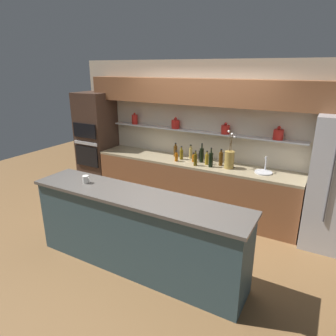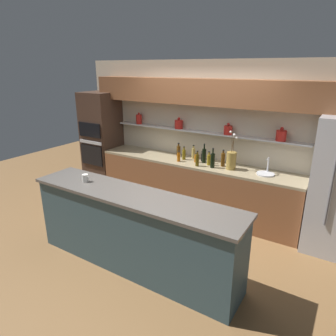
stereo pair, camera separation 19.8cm
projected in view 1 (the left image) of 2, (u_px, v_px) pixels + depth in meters
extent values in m
plane|color=brown|center=(161.00, 244.00, 4.42)|extent=(12.00, 12.00, 0.00)
cube|color=beige|center=(206.00, 137.00, 5.32)|extent=(5.20, 0.10, 2.60)
cube|color=#B7B7BC|center=(199.00, 132.00, 5.21)|extent=(3.55, 0.18, 0.02)
cylinder|color=#AD1E19|center=(135.00, 119.00, 5.80)|extent=(0.11, 0.11, 0.18)
sphere|color=#AD1E19|center=(135.00, 114.00, 5.77)|extent=(0.04, 0.04, 0.04)
cylinder|color=#AD1E19|center=(175.00, 124.00, 5.39)|extent=(0.15, 0.15, 0.15)
sphere|color=#AD1E19|center=(176.00, 119.00, 5.36)|extent=(0.05, 0.05, 0.05)
cylinder|color=#AD1E19|center=(225.00, 130.00, 4.96)|extent=(0.14, 0.14, 0.14)
sphere|color=#AD1E19|center=(226.00, 124.00, 4.93)|extent=(0.05, 0.05, 0.05)
cylinder|color=#AD1E19|center=(278.00, 135.00, 4.56)|extent=(0.15, 0.15, 0.16)
sphere|color=#AD1E19|center=(279.00, 128.00, 4.53)|extent=(0.05, 0.05, 0.05)
cube|color=brown|center=(203.00, 92.00, 4.89)|extent=(4.42, 0.34, 0.42)
cube|color=brown|center=(192.00, 187.00, 5.34)|extent=(3.65, 0.62, 0.88)
cube|color=gray|center=(193.00, 163.00, 5.19)|extent=(3.65, 0.62, 0.04)
cube|color=#334C56|center=(136.00, 233.00, 3.77)|extent=(2.82, 0.55, 0.98)
cube|color=#56514C|center=(135.00, 196.00, 3.60)|extent=(2.88, 0.61, 0.04)
cylinder|color=#4C4C51|center=(330.00, 185.00, 3.83)|extent=(0.02, 0.02, 1.04)
cube|color=#3D281E|center=(97.00, 142.00, 6.18)|extent=(0.67, 0.62, 2.01)
cube|color=black|center=(87.00, 156.00, 5.98)|extent=(0.56, 0.02, 0.40)
cube|color=black|center=(84.00, 131.00, 5.81)|extent=(0.56, 0.02, 0.28)
cube|color=#B7B7BC|center=(86.00, 143.00, 5.90)|extent=(0.59, 0.02, 0.06)
cylinder|color=olive|center=(229.00, 160.00, 4.81)|extent=(0.15, 0.15, 0.28)
cylinder|color=#4C3319|center=(232.00, 144.00, 4.72)|extent=(0.01, 0.02, 0.24)
sphere|color=silver|center=(235.00, 137.00, 4.66)|extent=(0.04, 0.04, 0.04)
cylinder|color=#4C3319|center=(230.00, 141.00, 4.70)|extent=(0.03, 0.02, 0.33)
sphere|color=silver|center=(229.00, 131.00, 4.63)|extent=(0.04, 0.04, 0.04)
cylinder|color=#4C3319|center=(231.00, 143.00, 4.74)|extent=(0.04, 0.01, 0.26)
sphere|color=silver|center=(232.00, 134.00, 4.74)|extent=(0.05, 0.05, 0.05)
cylinder|color=#B7B7BC|center=(263.00, 172.00, 4.63)|extent=(0.27, 0.27, 0.02)
cylinder|color=#B7B7BC|center=(266.00, 163.00, 4.67)|extent=(0.02, 0.02, 0.22)
cylinder|color=#B7B7BC|center=(266.00, 157.00, 4.59)|extent=(0.02, 0.12, 0.02)
cylinder|color=black|center=(200.00, 157.00, 5.23)|extent=(0.05, 0.05, 0.13)
cylinder|color=black|center=(200.00, 153.00, 5.21)|extent=(0.03, 0.03, 0.04)
cylinder|color=black|center=(200.00, 151.00, 5.20)|extent=(0.03, 0.03, 0.01)
cylinder|color=#4C2D0C|center=(221.00, 159.00, 4.95)|extent=(0.07, 0.07, 0.22)
cylinder|color=#4C2D0C|center=(221.00, 151.00, 4.91)|extent=(0.03, 0.03, 0.04)
cylinder|color=black|center=(221.00, 149.00, 4.90)|extent=(0.03, 0.03, 0.01)
cylinder|color=#47380A|center=(195.00, 160.00, 4.95)|extent=(0.06, 0.06, 0.20)
cylinder|color=#47380A|center=(196.00, 153.00, 4.91)|extent=(0.03, 0.03, 0.05)
cylinder|color=black|center=(196.00, 151.00, 4.90)|extent=(0.03, 0.03, 0.01)
cylinder|color=#4C2D0C|center=(176.00, 151.00, 5.46)|extent=(0.07, 0.07, 0.19)
cylinder|color=#4C2D0C|center=(176.00, 145.00, 5.42)|extent=(0.03, 0.03, 0.04)
cylinder|color=black|center=(176.00, 143.00, 5.41)|extent=(0.03, 0.03, 0.01)
cylinder|color=tan|center=(191.00, 153.00, 5.34)|extent=(0.06, 0.06, 0.19)
cylinder|color=tan|center=(191.00, 147.00, 5.31)|extent=(0.03, 0.03, 0.04)
cylinder|color=black|center=(191.00, 145.00, 5.30)|extent=(0.03, 0.03, 0.01)
cylinder|color=#9E4C0A|center=(176.00, 157.00, 5.19)|extent=(0.06, 0.06, 0.14)
cylinder|color=#9E4C0A|center=(176.00, 153.00, 5.16)|extent=(0.03, 0.03, 0.04)
cylinder|color=black|center=(176.00, 151.00, 5.15)|extent=(0.03, 0.03, 0.01)
cylinder|color=brown|center=(181.00, 155.00, 5.29)|extent=(0.06, 0.06, 0.17)
cylinder|color=brown|center=(181.00, 148.00, 5.25)|extent=(0.03, 0.03, 0.05)
cylinder|color=black|center=(181.00, 147.00, 5.24)|extent=(0.03, 0.03, 0.01)
cylinder|color=olive|center=(207.00, 160.00, 5.01)|extent=(0.06, 0.06, 0.17)
cylinder|color=olive|center=(207.00, 153.00, 4.97)|extent=(0.03, 0.03, 0.05)
cylinder|color=black|center=(207.00, 151.00, 4.96)|extent=(0.03, 0.03, 0.01)
cylinder|color=black|center=(202.00, 155.00, 5.12)|extent=(0.07, 0.07, 0.24)
cylinder|color=black|center=(202.00, 146.00, 5.07)|extent=(0.02, 0.02, 0.08)
cylinder|color=black|center=(202.00, 144.00, 5.05)|extent=(0.03, 0.03, 0.01)
cylinder|color=black|center=(211.00, 160.00, 4.87)|extent=(0.07, 0.07, 0.23)
cylinder|color=black|center=(211.00, 151.00, 4.82)|extent=(0.02, 0.02, 0.08)
cylinder|color=black|center=(211.00, 148.00, 4.81)|extent=(0.03, 0.03, 0.01)
cylinder|color=#9E4C0A|center=(194.00, 159.00, 5.16)|extent=(0.06, 0.06, 0.11)
cylinder|color=#9E4C0A|center=(194.00, 155.00, 5.14)|extent=(0.03, 0.03, 0.04)
cylinder|color=black|center=(194.00, 153.00, 5.13)|extent=(0.03, 0.03, 0.01)
cylinder|color=silver|center=(86.00, 179.00, 3.94)|extent=(0.08, 0.08, 0.10)
cube|color=silver|center=(89.00, 180.00, 3.92)|extent=(0.02, 0.01, 0.06)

